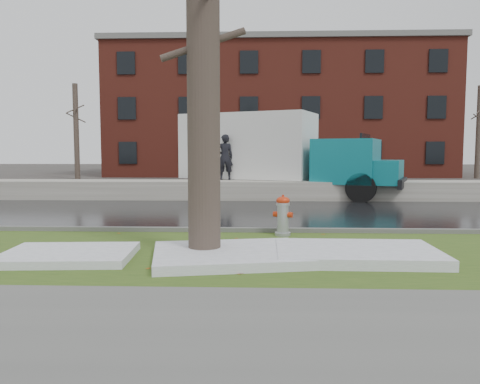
{
  "coord_description": "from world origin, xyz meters",
  "views": [
    {
      "loc": [
        0.44,
        -9.78,
        1.92
      ],
      "look_at": [
        0.04,
        0.73,
        1.0
      ],
      "focal_mm": 35.0,
      "sensor_mm": 36.0,
      "label": 1
    }
  ],
  "objects_px": {
    "worker": "(225,157)",
    "box_truck": "(273,153)",
    "fire_hydrant": "(283,214)",
    "tree": "(203,49)"
  },
  "relations": [
    {
      "from": "worker",
      "to": "box_truck",
      "type": "bearing_deg",
      "value": -166.89
    },
    {
      "from": "box_truck",
      "to": "worker",
      "type": "xyz_separation_m",
      "value": [
        -1.98,
        -0.78,
        -0.18
      ]
    },
    {
      "from": "fire_hydrant",
      "to": "tree",
      "type": "bearing_deg",
      "value": -106.73
    },
    {
      "from": "fire_hydrant",
      "to": "tree",
      "type": "distance_m",
      "value": 4.1
    },
    {
      "from": "worker",
      "to": "tree",
      "type": "bearing_deg",
      "value": 83.76
    },
    {
      "from": "fire_hydrant",
      "to": "worker",
      "type": "xyz_separation_m",
      "value": [
        -1.91,
        8.69,
        1.15
      ]
    },
    {
      "from": "fire_hydrant",
      "to": "worker",
      "type": "height_order",
      "value": "worker"
    },
    {
      "from": "tree",
      "to": "worker",
      "type": "height_order",
      "value": "tree"
    },
    {
      "from": "fire_hydrant",
      "to": "tree",
      "type": "relative_size",
      "value": 0.13
    },
    {
      "from": "tree",
      "to": "box_truck",
      "type": "distance_m",
      "value": 11.84
    }
  ]
}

